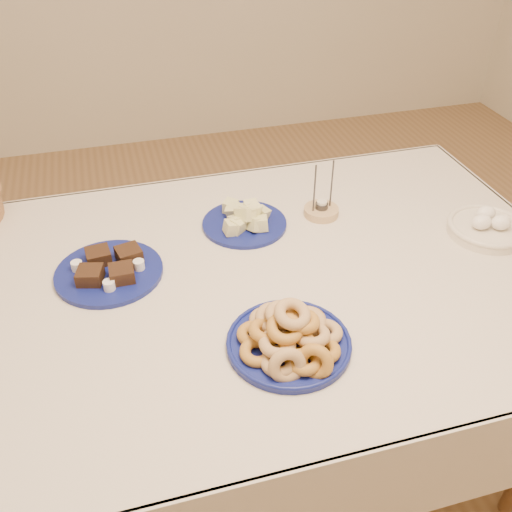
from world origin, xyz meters
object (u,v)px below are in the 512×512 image
object	(u,v)px
donut_platter	(290,337)
melon_plate	(245,220)
dining_table	(251,308)
egg_bowl	(487,227)
brownie_plate	(109,270)
candle_holder	(321,210)

from	to	relation	value
donut_platter	melon_plate	bearing A→B (deg)	86.67
donut_platter	melon_plate	size ratio (longest dim) A/B	1.32
dining_table	egg_bowl	world-z (taller)	egg_bowl
brownie_plate	candle_holder	size ratio (longest dim) A/B	1.65
melon_plate	brownie_plate	size ratio (longest dim) A/B	0.89
donut_platter	brownie_plate	size ratio (longest dim) A/B	1.17
melon_plate	egg_bowl	world-z (taller)	melon_plate
dining_table	brownie_plate	bearing A→B (deg)	163.15
brownie_plate	egg_bowl	size ratio (longest dim) A/B	1.20
melon_plate	egg_bowl	size ratio (longest dim) A/B	1.06
donut_platter	candle_holder	bearing A→B (deg)	62.00
donut_platter	melon_plate	world-z (taller)	donut_platter
dining_table	egg_bowl	bearing A→B (deg)	0.57
melon_plate	brownie_plate	world-z (taller)	melon_plate
melon_plate	donut_platter	bearing A→B (deg)	-93.33
brownie_plate	candle_holder	bearing A→B (deg)	11.03
dining_table	candle_holder	world-z (taller)	candle_holder
dining_table	donut_platter	distance (m)	0.30
candle_holder	egg_bowl	world-z (taller)	candle_holder
melon_plate	candle_holder	distance (m)	0.23
brownie_plate	donut_platter	bearing A→B (deg)	-45.78
candle_holder	melon_plate	bearing A→B (deg)	-179.65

